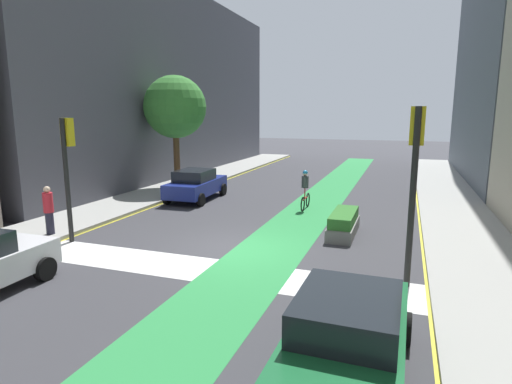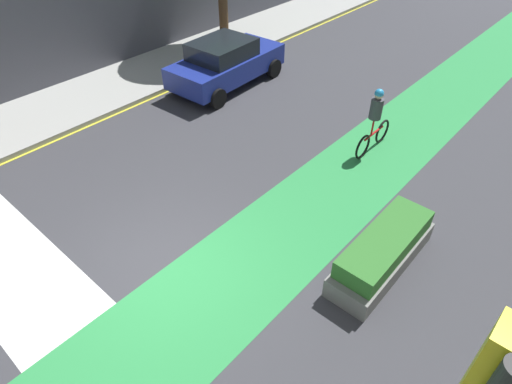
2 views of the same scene
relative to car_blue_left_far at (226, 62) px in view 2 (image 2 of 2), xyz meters
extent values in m
plane|color=#38383D|center=(4.86, -6.83, -0.80)|extent=(120.00, 120.00, 0.00)
cube|color=#2D8C47|center=(6.10, -6.83, -0.80)|extent=(2.40, 60.00, 0.01)
cube|color=silver|center=(4.86, -8.83, -0.80)|extent=(12.00, 1.80, 0.01)
cube|color=yellow|center=(-1.14, -6.83, -0.80)|extent=(0.16, 60.00, 0.01)
cube|color=gold|center=(10.32, -7.94, 3.31)|extent=(0.35, 0.28, 0.95)
sphere|color=#4C380C|center=(10.32, -7.80, 3.31)|extent=(0.20, 0.20, 0.20)
cube|color=navy|center=(0.00, 0.05, -0.13)|extent=(1.99, 4.28, 0.70)
cube|color=black|center=(0.01, -0.15, 0.49)|extent=(1.69, 2.07, 0.55)
cylinder|color=black|center=(-0.97, 1.48, -0.48)|extent=(0.25, 0.65, 0.64)
cylinder|color=black|center=(0.83, 1.56, -0.48)|extent=(0.25, 0.65, 0.64)
cylinder|color=black|center=(-0.84, -1.46, -0.48)|extent=(0.25, 0.65, 0.64)
cylinder|color=black|center=(0.96, -1.38, -0.48)|extent=(0.25, 0.65, 0.64)
torus|color=black|center=(5.84, 0.24, -0.46)|extent=(0.06, 0.68, 0.68)
torus|color=black|center=(5.84, -0.81, -0.46)|extent=(0.06, 0.68, 0.68)
cylinder|color=red|center=(5.84, -0.28, -0.28)|extent=(0.06, 0.95, 0.06)
cylinder|color=red|center=(5.84, -0.43, -0.01)|extent=(0.05, 0.05, 0.50)
cylinder|color=#3F3F47|center=(5.84, -0.43, 0.51)|extent=(0.32, 0.32, 0.55)
sphere|color=beige|center=(5.84, -0.43, 0.90)|extent=(0.22, 0.22, 0.22)
sphere|color=#268CCC|center=(5.84, -0.43, 0.94)|extent=(0.23, 0.23, 0.23)
cylinder|color=brown|center=(-2.47, 2.42, 1.03)|extent=(0.36, 0.36, 3.37)
cube|color=slate|center=(8.10, -3.90, -0.58)|extent=(0.90, 2.76, 0.45)
cube|color=#33722D|center=(8.10, -3.90, -0.15)|extent=(0.81, 2.48, 0.40)
camera|label=1|loc=(10.06, -19.18, 3.63)|focal=29.57mm
camera|label=2|loc=(10.06, -9.88, 5.86)|focal=30.34mm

